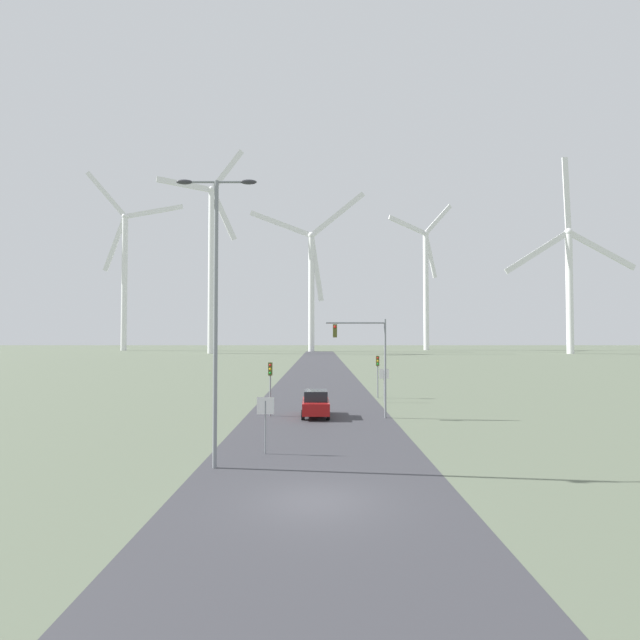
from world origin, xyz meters
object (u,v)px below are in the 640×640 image
(traffic_light_post_near_right, at_px, (380,367))
(car_approaching, at_px, (318,404))
(traffic_light_post_near_left, at_px, (272,377))
(wind_turbine_far_left, at_px, (127,268))
(traffic_light_mast_overhead, at_px, (368,349))
(wind_turbine_right, at_px, (428,279))
(streetlamp, at_px, (218,291))
(wind_turbine_left, at_px, (214,255))
(wind_turbine_far_right, at_px, (572,274))
(wind_turbine_center, at_px, (313,277))
(stop_sign_far, at_px, (386,379))
(stop_sign_near, at_px, (267,414))

(traffic_light_post_near_right, xyz_separation_m, car_approaching, (-5.47, -10.51, -1.85))
(traffic_light_post_near_left, relative_size, wind_turbine_far_left, 0.05)
(traffic_light_post_near_left, distance_m, traffic_light_mast_overhead, 6.90)
(wind_turbine_right, bearing_deg, traffic_light_post_near_left, -105.52)
(traffic_light_post_near_left, bearing_deg, streetlamp, -94.05)
(wind_turbine_left, height_order, wind_turbine_far_right, wind_turbine_left)
(car_approaching, bearing_deg, wind_turbine_center, 91.11)
(traffic_light_post_near_right, xyz_separation_m, wind_turbine_left, (-40.69, 117.53, 29.34))
(traffic_light_mast_overhead, relative_size, wind_turbine_right, 0.11)
(streetlamp, bearing_deg, car_approaching, 72.72)
(traffic_light_post_near_left, relative_size, wind_turbine_center, 0.06)
(traffic_light_post_near_left, height_order, wind_turbine_far_left, wind_turbine_far_left)
(streetlamp, xyz_separation_m, wind_turbine_right, (47.81, 182.25, 21.77))
(traffic_light_post_near_right, bearing_deg, wind_turbine_left, 109.10)
(traffic_light_mast_overhead, distance_m, wind_turbine_right, 175.87)
(streetlamp, distance_m, stop_sign_far, 23.60)
(wind_turbine_right, bearing_deg, wind_turbine_far_left, -176.49)
(stop_sign_far, bearing_deg, traffic_light_post_near_left, -140.93)
(streetlamp, bearing_deg, traffic_light_post_near_left, 85.95)
(wind_turbine_right, bearing_deg, stop_sign_far, -103.25)
(stop_sign_near, height_order, stop_sign_far, stop_sign_far)
(stop_sign_near, relative_size, traffic_light_post_near_right, 0.70)
(stop_sign_near, distance_m, car_approaching, 11.04)
(stop_sign_near, xyz_separation_m, traffic_light_post_near_right, (7.74, 21.27, 0.91))
(streetlamp, distance_m, wind_turbine_center, 162.62)
(stop_sign_far, height_order, wind_turbine_far_right, wind_turbine_far_right)
(traffic_light_post_near_left, relative_size, car_approaching, 0.90)
(streetlamp, height_order, wind_turbine_far_left, wind_turbine_far_left)
(stop_sign_near, xyz_separation_m, traffic_light_post_near_left, (-0.89, 11.12, 0.86))
(stop_sign_near, bearing_deg, wind_turbine_center, 90.22)
(traffic_light_post_near_left, distance_m, wind_turbine_far_right, 152.07)
(streetlamp, distance_m, traffic_light_post_near_left, 14.45)
(streetlamp, xyz_separation_m, traffic_light_post_near_right, (9.59, 23.77, -4.68))
(traffic_light_post_near_right, height_order, traffic_light_mast_overhead, traffic_light_mast_overhead)
(streetlamp, distance_m, wind_turbine_far_right, 163.35)
(wind_turbine_far_right, bearing_deg, stop_sign_far, -122.43)
(traffic_light_mast_overhead, height_order, car_approaching, traffic_light_mast_overhead)
(streetlamp, distance_m, wind_turbine_right, 189.67)
(traffic_light_post_near_right, bearing_deg, wind_turbine_far_left, 118.60)
(wind_turbine_far_left, height_order, wind_turbine_right, wind_turbine_far_left)
(stop_sign_far, distance_m, wind_turbine_left, 130.79)
(traffic_light_post_near_left, bearing_deg, traffic_light_post_near_right, 49.66)
(streetlamp, height_order, stop_sign_far, streetlamp)
(traffic_light_post_near_left, xyz_separation_m, wind_turbine_far_left, (-73.77, 161.24, 30.00))
(stop_sign_near, relative_size, car_approaching, 0.64)
(wind_turbine_far_left, bearing_deg, traffic_light_post_near_left, -65.42)
(stop_sign_near, xyz_separation_m, wind_turbine_center, (-0.60, 158.89, 25.55))
(stop_sign_near, height_order, wind_turbine_far_right, wind_turbine_far_right)
(stop_sign_far, xyz_separation_m, wind_turbine_far_right, (74.83, 117.79, 23.52))
(car_approaching, height_order, wind_turbine_far_right, wind_turbine_far_right)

